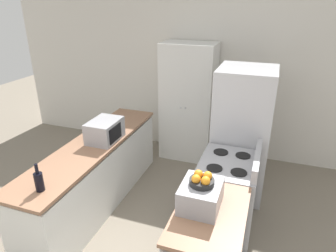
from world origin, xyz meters
name	(u,v)px	position (x,y,z in m)	size (l,w,h in m)	color
wall_back	(198,79)	(0.00, 3.42, 1.30)	(7.00, 0.06, 2.60)	silver
counter_left	(96,175)	(-0.83, 1.38, 0.43)	(0.60, 2.57, 0.89)	silver
pantry_cabinet	(188,102)	(-0.08, 3.09, 0.97)	(0.85, 0.58, 1.94)	silver
stove	(226,195)	(0.85, 1.49, 0.45)	(0.66, 0.80, 1.05)	#9E9EA3
refrigerator	(242,133)	(0.89, 2.31, 0.89)	(0.75, 0.76, 1.77)	#B7B7BC
microwave	(105,131)	(-0.73, 1.53, 1.02)	(0.34, 0.46, 0.27)	#939399
wine_bottle	(39,181)	(-0.75, 0.37, 0.99)	(0.08, 0.08, 0.28)	black
toaster_oven	(201,195)	(0.73, 0.64, 1.00)	(0.34, 0.40, 0.22)	#939399
fruit_bowl	(202,180)	(0.73, 0.65, 1.15)	(0.21, 0.21, 0.11)	black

